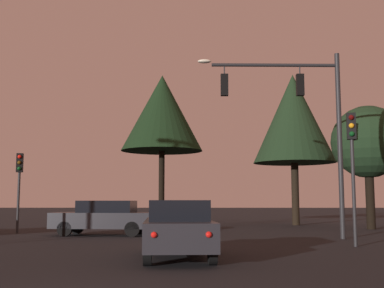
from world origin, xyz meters
The scene contains 9 objects.
ground_plane centered at (0.00, 24.50, 0.00)m, with size 168.00×168.00×0.00m, color black.
traffic_signal_mast_arm centered at (5.89, 13.66, 5.19)m, with size 5.88×0.49×7.58m.
traffic_light_corner_right centered at (6.87, 10.31, 3.16)m, with size 0.35×0.38×4.47m.
traffic_light_median centered at (-6.84, 17.02, 2.69)m, with size 0.34×0.37×3.76m.
car_nearside_lane centered at (1.14, 6.89, 0.80)m, with size 2.07×4.63×1.52m.
car_crossing_left centered at (-2.48, 15.65, 0.80)m, with size 4.60×2.15×1.52m.
tree_behind_sign centered at (7.76, 25.00, 6.74)m, with size 5.19×5.19×9.63m.
tree_left_far centered at (10.88, 20.46, 4.67)m, with size 3.93×3.93×6.67m.
tree_center_horizon centered at (-0.42, 21.64, 6.52)m, with size 4.64×4.64×8.75m.
Camera 1 is at (1.71, -6.36, 1.50)m, focal length 46.34 mm.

